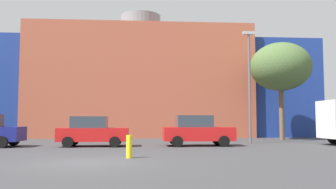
# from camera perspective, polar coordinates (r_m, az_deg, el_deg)

# --- Properties ---
(ground_plane) EXTENTS (200.00, 200.00, 0.00)m
(ground_plane) POSITION_cam_1_polar(r_m,az_deg,el_deg) (13.35, -12.68, -10.50)
(ground_plane) COLOR #38383A
(building_backdrop) EXTENTS (33.13, 10.74, 12.11)m
(building_backdrop) POSITION_cam_1_polar(r_m,az_deg,el_deg) (36.01, -4.42, 1.30)
(building_backdrop) COLOR #B2563D
(building_backdrop) RESTS_ON ground_plane
(parked_car_2) EXTENTS (4.02, 1.97, 1.74)m
(parked_car_2) POSITION_cam_1_polar(r_m,az_deg,el_deg) (21.39, -11.92, -5.77)
(parked_car_2) COLOR red
(parked_car_2) RESTS_ON ground_plane
(parked_car_3) EXTENTS (4.16, 2.04, 1.80)m
(parked_car_3) POSITION_cam_1_polar(r_m,az_deg,el_deg) (21.46, 4.65, -5.76)
(parked_car_3) COLOR red
(parked_car_3) RESTS_ON ground_plane
(bare_tree_1) EXTENTS (4.74, 4.74, 7.62)m
(bare_tree_1) POSITION_cam_1_polar(r_m,az_deg,el_deg) (29.57, 17.47, 4.19)
(bare_tree_1) COLOR brown
(bare_tree_1) RESTS_ON ground_plane
(bollard_yellow_0) EXTENTS (0.24, 0.24, 0.92)m
(bollard_yellow_0) POSITION_cam_1_polar(r_m,az_deg,el_deg) (14.57, -6.19, -8.23)
(bollard_yellow_0) COLOR yellow
(bollard_yellow_0) RESTS_ON ground_plane
(street_lamp) EXTENTS (0.80, 0.24, 7.49)m
(street_lamp) POSITION_cam_1_polar(r_m,az_deg,el_deg) (24.53, 12.83, 2.42)
(street_lamp) COLOR #59595E
(street_lamp) RESTS_ON ground_plane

